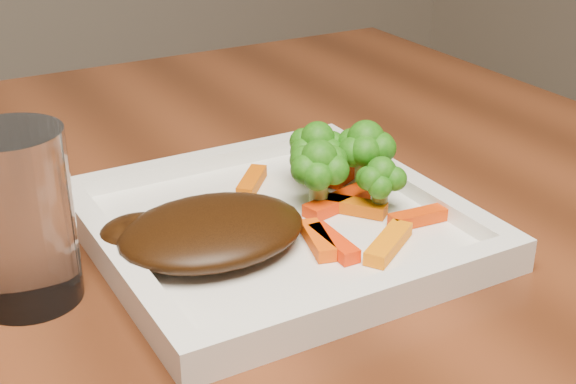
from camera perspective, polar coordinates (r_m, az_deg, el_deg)
plate at (r=0.62m, az=-0.81°, el=-2.80°), size 0.27×0.27×0.01m
steak at (r=0.58m, az=-5.42°, el=-2.76°), size 0.14×0.11×0.03m
broccoli_0 at (r=0.66m, az=2.11°, el=3.18°), size 0.07×0.07×0.07m
broccoli_1 at (r=0.66m, az=5.51°, el=2.65°), size 0.07×0.07×0.06m
broccoli_2 at (r=0.62m, az=6.64°, el=0.93°), size 0.05×0.05×0.06m
broccoli_3 at (r=0.63m, az=2.21°, el=1.38°), size 0.07×0.07×0.06m
carrot_0 at (r=0.58m, az=7.16°, el=-3.64°), size 0.06×0.05×0.01m
carrot_1 at (r=0.62m, az=9.37°, el=-1.75°), size 0.05×0.02×0.01m
carrot_2 at (r=0.58m, az=2.13°, el=-3.42°), size 0.03×0.05×0.01m
carrot_3 at (r=0.70m, az=4.36°, el=1.59°), size 0.07×0.04×0.01m
carrot_4 at (r=0.67m, az=-2.59°, el=0.74°), size 0.04×0.05×0.01m
carrot_5 at (r=0.63m, az=4.62°, el=-1.01°), size 0.04×0.05×0.01m
carrot_6 at (r=0.64m, az=3.51°, el=-0.72°), size 0.06×0.03×0.01m
drinking_glass at (r=0.55m, az=-18.54°, el=-1.78°), size 0.07×0.07×0.12m
carrot_7 at (r=0.58m, az=3.26°, el=-3.65°), size 0.01×0.05×0.01m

